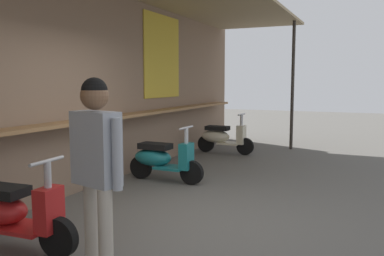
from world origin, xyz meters
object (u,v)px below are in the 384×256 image
object	(u,v)px
scooter_teal	(161,159)
scooter_cream	(222,137)
shopper_browsing	(96,158)
scooter_red	(11,212)

from	to	relation	value
scooter_teal	scooter_cream	xyz separation A→B (m)	(3.00, 0.00, 0.00)
scooter_cream	shopper_browsing	xyz separation A→B (m)	(-6.36, -1.25, 0.70)
shopper_browsing	scooter_cream	bearing A→B (deg)	24.37
scooter_teal	shopper_browsing	bearing A→B (deg)	-68.39
scooter_red	shopper_browsing	xyz separation A→B (m)	(-0.20, -1.25, 0.70)
scooter_red	scooter_teal	size ratio (longest dim) A/B	1.00
scooter_red	scooter_teal	xyz separation A→B (m)	(3.16, 0.00, 0.00)
scooter_cream	shopper_browsing	distance (m)	6.52
scooter_cream	shopper_browsing	world-z (taller)	shopper_browsing
scooter_red	scooter_cream	xyz separation A→B (m)	(6.16, 0.00, 0.00)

